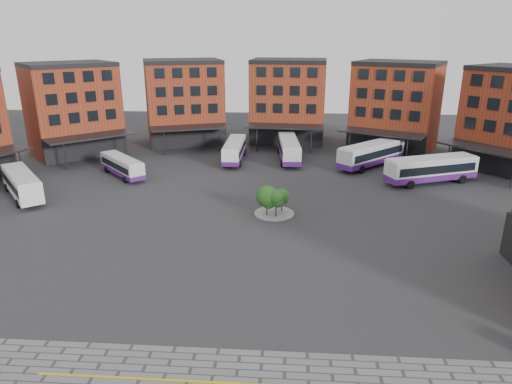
# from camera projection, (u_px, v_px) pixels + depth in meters

# --- Properties ---
(ground) EXTENTS (160.00, 160.00, 0.00)m
(ground) POSITION_uv_depth(u_px,v_px,m) (247.00, 265.00, 39.12)
(ground) COLOR #28282B
(ground) RESTS_ON ground
(main_building) EXTENTS (94.14, 42.48, 14.60)m
(main_building) POSITION_uv_depth(u_px,v_px,m) (238.00, 110.00, 73.09)
(main_building) COLOR maroon
(main_building) RESTS_ON ground
(tree_island) EXTENTS (4.40, 4.40, 3.44)m
(tree_island) POSITION_uv_depth(u_px,v_px,m) (272.00, 199.00, 49.21)
(tree_island) COLOR gray
(tree_island) RESTS_ON ground
(bus_a) EXTENTS (9.15, 10.09, 3.14)m
(bus_a) POSITION_uv_depth(u_px,v_px,m) (22.00, 183.00, 54.81)
(bus_a) COLOR white
(bus_a) RESTS_ON ground
(bus_b) EXTENTS (8.32, 8.62, 2.74)m
(bus_b) POSITION_uv_depth(u_px,v_px,m) (122.00, 166.00, 63.13)
(bus_b) COLOR silver
(bus_b) RESTS_ON ground
(bus_c) EXTENTS (2.82, 11.06, 3.11)m
(bus_c) POSITION_uv_depth(u_px,v_px,m) (234.00, 150.00, 70.82)
(bus_c) COLOR white
(bus_c) RESTS_ON ground
(bus_d) EXTENTS (3.71, 12.03, 3.34)m
(bus_d) POSITION_uv_depth(u_px,v_px,m) (289.00, 149.00, 71.05)
(bus_d) COLOR silver
(bus_d) RESTS_ON ground
(bus_e) EXTENTS (11.03, 10.80, 3.54)m
(bus_e) POSITION_uv_depth(u_px,v_px,m) (371.00, 154.00, 67.61)
(bus_e) COLOR silver
(bus_e) RESTS_ON ground
(bus_f) EXTENTS (12.77, 7.22, 3.54)m
(bus_f) POSITION_uv_depth(u_px,v_px,m) (431.00, 169.00, 60.07)
(bus_f) COLOR silver
(bus_f) RESTS_ON ground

